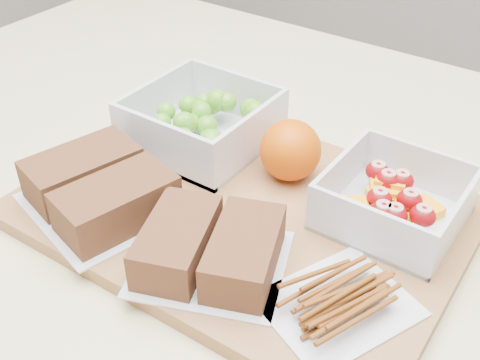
{
  "coord_description": "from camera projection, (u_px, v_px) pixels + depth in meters",
  "views": [
    {
      "loc": [
        0.28,
        -0.4,
        1.29
      ],
      "look_at": [
        -0.0,
        0.0,
        0.93
      ],
      "focal_mm": 45.0,
      "sensor_mm": 36.0,
      "label": 1
    }
  ],
  "objects": [
    {
      "name": "cutting_board",
      "position": [
        243.0,
        212.0,
        0.6
      ],
      "size": [
        0.43,
        0.31,
        0.02
      ],
      "primitive_type": "cube",
      "rotation": [
        0.0,
        0.0,
        0.02
      ],
      "color": "#A06F42",
      "rests_on": "counter"
    },
    {
      "name": "grape_container",
      "position": [
        205.0,
        122.0,
        0.68
      ],
      "size": [
        0.14,
        0.14,
        0.06
      ],
      "color": "silver",
      "rests_on": "cutting_board"
    },
    {
      "name": "fruit_container",
      "position": [
        393.0,
        203.0,
        0.57
      ],
      "size": [
        0.12,
        0.12,
        0.05
      ],
      "color": "silver",
      "rests_on": "cutting_board"
    },
    {
      "name": "orange",
      "position": [
        290.0,
        150.0,
        0.62
      ],
      "size": [
        0.06,
        0.06,
        0.06
      ],
      "primitive_type": "sphere",
      "color": "#D65205",
      "rests_on": "cutting_board"
    },
    {
      "name": "sandwich_bag_left",
      "position": [
        99.0,
        188.0,
        0.58
      ],
      "size": [
        0.17,
        0.16,
        0.04
      ],
      "color": "silver",
      "rests_on": "cutting_board"
    },
    {
      "name": "sandwich_bag_center",
      "position": [
        211.0,
        248.0,
        0.52
      ],
      "size": [
        0.16,
        0.15,
        0.04
      ],
      "color": "silver",
      "rests_on": "cutting_board"
    },
    {
      "name": "pretzel_bag",
      "position": [
        339.0,
        295.0,
        0.48
      ],
      "size": [
        0.13,
        0.14,
        0.03
      ],
      "color": "silver",
      "rests_on": "cutting_board"
    }
  ]
}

